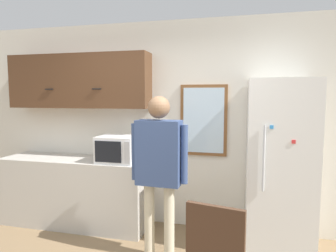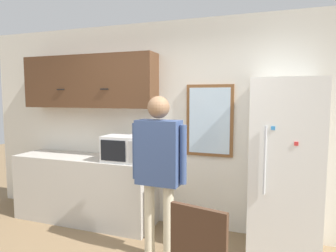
{
  "view_description": "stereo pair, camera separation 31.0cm",
  "coord_description": "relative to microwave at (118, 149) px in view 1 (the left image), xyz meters",
  "views": [
    {
      "loc": [
        0.94,
        -1.99,
        1.73
      ],
      "look_at": [
        0.2,
        1.01,
        1.42
      ],
      "focal_mm": 32.0,
      "sensor_mm": 36.0,
      "label": 1
    },
    {
      "loc": [
        1.23,
        -1.9,
        1.73
      ],
      "look_at": [
        0.2,
        1.01,
        1.42
      ],
      "focal_mm": 32.0,
      "sensor_mm": 36.0,
      "label": 2
    }
  ],
  "objects": [
    {
      "name": "upper_cabinets",
      "position": [
        -0.65,
        0.22,
        0.86
      ],
      "size": [
        1.98,
        0.33,
        0.72
      ],
      "color": "#51331E"
    },
    {
      "name": "back_wall",
      "position": [
        0.57,
        0.4,
        0.28
      ],
      "size": [
        6.0,
        0.06,
        2.7
      ],
      "color": "silver",
      "rests_on": "ground_plane"
    },
    {
      "name": "microwave",
      "position": [
        0.0,
        0.0,
        0.0
      ],
      "size": [
        0.48,
        0.4,
        0.33
      ],
      "color": "white",
      "rests_on": "counter"
    },
    {
      "name": "refrigerator",
      "position": [
        1.92,
        0.0,
        -0.11
      ],
      "size": [
        0.7,
        0.75,
        1.91
      ],
      "color": "white",
      "rests_on": "ground_plane"
    },
    {
      "name": "counter",
      "position": [
        -0.65,
        0.07,
        -0.61
      ],
      "size": [
        1.98,
        0.61,
        0.9
      ],
      "color": "#BCB7AD",
      "rests_on": "ground_plane"
    },
    {
      "name": "person",
      "position": [
        0.68,
        -0.51,
        -0.0
      ],
      "size": [
        0.61,
        0.24,
        1.73
      ],
      "rotation": [
        0.0,
        0.0,
        -0.04
      ],
      "color": "beige",
      "rests_on": "ground_plane"
    },
    {
      "name": "window",
      "position": [
        1.03,
        0.36,
        0.36
      ],
      "size": [
        0.6,
        0.05,
        0.91
      ],
      "color": "brown"
    }
  ]
}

